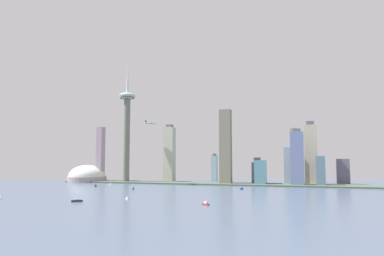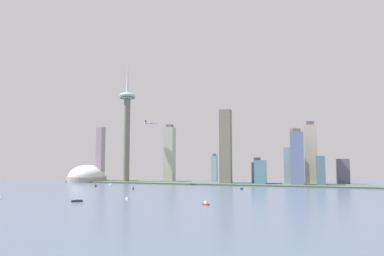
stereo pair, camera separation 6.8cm
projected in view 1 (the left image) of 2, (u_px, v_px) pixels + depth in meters
ground_plane at (91, 212)px, 374.72m from camera, size 6000.00×6000.00×0.00m
waterfront_pier at (208, 183)px, 812.35m from camera, size 699.12×79.67×2.87m
observation_tower at (127, 121)px, 882.31m from camera, size 39.62×39.62×295.11m
stadium_dome at (87, 177)px, 904.24m from camera, size 95.13×95.13×57.43m
skyscraper_0 at (311, 154)px, 798.19m from camera, size 27.28×23.02×139.15m
skyscraper_1 at (257, 172)px, 821.11m from camera, size 22.77×25.48×59.62m
skyscraper_2 at (321, 171)px, 745.57m from camera, size 17.34×23.32×62.03m
skyscraper_3 at (169, 154)px, 901.68m from camera, size 24.62×23.50×141.80m
skyscraper_4 at (294, 155)px, 846.06m from camera, size 17.00×12.92×128.51m
skyscraper_5 at (100, 154)px, 906.99m from camera, size 15.45×18.50×136.38m
skyscraper_6 at (297, 158)px, 754.80m from camera, size 26.85×19.36×118.81m
skyscraper_7 at (214, 169)px, 884.76m from camera, size 13.03×15.09×69.30m
skyscraper_8 at (291, 166)px, 800.65m from camera, size 27.98×20.62×81.76m
skyscraper_9 at (261, 173)px, 781.59m from camera, size 23.91×26.11×53.32m
skyscraper_10 at (343, 171)px, 810.23m from camera, size 27.45×24.26×56.24m
skyscraper_11 at (226, 147)px, 808.29m from camera, size 25.23×19.85×166.16m
boat_0 at (242, 188)px, 663.69m from camera, size 6.08×6.38×4.84m
boat_1 at (206, 204)px, 432.37m from camera, size 10.02×7.70×4.37m
boat_2 at (111, 184)px, 781.12m from camera, size 13.67×17.27×10.28m
boat_3 at (128, 198)px, 498.65m from camera, size 7.75×7.48×3.81m
boat_4 at (133, 188)px, 668.40m from camera, size 4.61×6.74×10.88m
boat_5 at (77, 201)px, 466.17m from camera, size 13.18×11.63×8.46m
boat_6 at (96, 186)px, 734.41m from camera, size 11.59×15.32×3.97m
channel_buoy_0 at (266, 189)px, 655.87m from camera, size 1.77×1.77×1.99m
channel_buoy_1 at (145, 187)px, 716.91m from camera, size 1.51×1.51×1.67m
airplane at (151, 123)px, 795.24m from camera, size 24.47×24.25×8.01m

